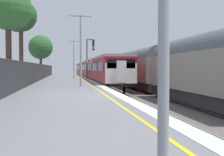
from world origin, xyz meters
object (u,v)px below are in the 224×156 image
freight_train_adjacent_track (128,68)px  background_tree_centre (20,18)px  platform_lamp_mid (81,44)px  background_tree_right (10,9)px  signal_gantry (89,54)px  platform_lamp_far (74,56)px  commuter_train_at_platform (90,69)px  background_tree_left (41,48)px  speed_limit_sign (89,66)px

freight_train_adjacent_track → background_tree_centre: size_ratio=7.12×
platform_lamp_mid → background_tree_right: size_ratio=0.73×
signal_gantry → platform_lamp_mid: bearing=-96.7°
freight_train_adjacent_track → platform_lamp_far: size_ratio=10.91×
commuter_train_at_platform → background_tree_left: size_ratio=9.10×
platform_lamp_far → platform_lamp_mid: bearing=-90.0°
commuter_train_at_platform → speed_limit_sign: 21.45m
commuter_train_at_platform → platform_lamp_far: (-3.37, -12.68, 1.94)m
background_tree_centre → signal_gantry: bearing=48.5°
speed_limit_sign → commuter_train_at_platform: bearing=85.1°
background_tree_centre → background_tree_right: bearing=-86.8°
platform_lamp_mid → background_tree_centre: 9.90m
platform_lamp_mid → background_tree_centre: bearing=127.4°
speed_limit_sign → platform_lamp_far: (-1.53, 8.69, 1.58)m
freight_train_adjacent_track → platform_lamp_mid: bearing=-113.5°
speed_limit_sign → background_tree_left: background_tree_left is taller
commuter_train_at_platform → background_tree_centre: background_tree_centre is taller
platform_lamp_mid → background_tree_left: 29.25m
freight_train_adjacent_track → speed_limit_sign: 8.18m
signal_gantry → background_tree_centre: 11.89m
freight_train_adjacent_track → background_tree_right: (-12.65, -17.23, 4.35)m
signal_gantry → platform_lamp_far: (-1.89, 3.94, -0.08)m
background_tree_left → background_tree_right: bearing=-89.9°
freight_train_adjacent_track → background_tree_centre: (-13.08, -9.54, 5.00)m
commuter_train_at_platform → background_tree_centre: (-9.08, -25.19, 5.22)m
freight_train_adjacent_track → platform_lamp_far: (-7.38, 2.97, 1.73)m
freight_train_adjacent_track → signal_gantry: bearing=-170.0°
speed_limit_sign → background_tree_left: 19.03m
commuter_train_at_platform → background_tree_right: background_tree_right is taller
speed_limit_sign → platform_lamp_far: size_ratio=0.47×
platform_lamp_far → background_tree_left: (-5.34, 8.75, 1.70)m
background_tree_left → signal_gantry: bearing=-60.3°
signal_gantry → background_tree_left: bearing=119.7°
speed_limit_sign → platform_lamp_mid: 11.50m
commuter_train_at_platform → background_tree_right: 34.31m
signal_gantry → speed_limit_sign: signal_gantry is taller
freight_train_adjacent_track → background_tree_centre: 16.95m
platform_lamp_mid → background_tree_right: 5.85m
freight_train_adjacent_track → background_tree_left: background_tree_left is taller
background_tree_centre → speed_limit_sign: bearing=27.9°
freight_train_adjacent_track → platform_lamp_far: platform_lamp_far is taller
platform_lamp_mid → platform_lamp_far: 19.96m
freight_train_adjacent_track → signal_gantry: size_ratio=11.18×
commuter_train_at_platform → freight_train_adjacent_track: size_ratio=1.09×
commuter_train_at_platform → freight_train_adjacent_track: bearing=-75.6°
commuter_train_at_platform → freight_train_adjacent_track: (4.00, -15.65, 0.22)m
signal_gantry → background_tree_centre: bearing=-131.5°
commuter_train_at_platform → platform_lamp_mid: (-3.37, -32.64, 2.05)m
platform_lamp_mid → signal_gantry: bearing=83.3°
signal_gantry → freight_train_adjacent_track: bearing=10.0°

